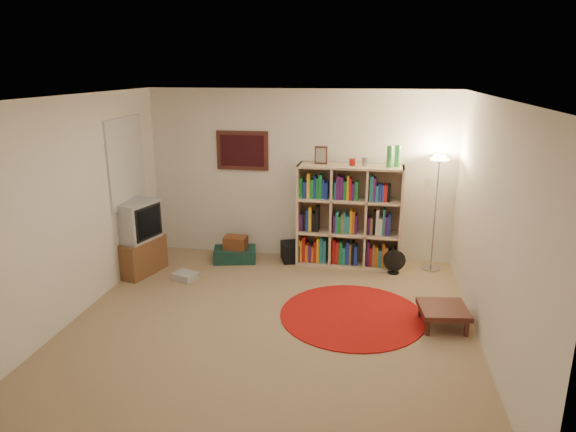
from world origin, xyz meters
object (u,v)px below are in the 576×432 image
(tv_stand, at_px, (136,238))
(suitcase, at_px, (235,255))
(bookshelf, at_px, (347,218))
(side_table, at_px, (443,310))
(floor_fan, at_px, (394,262))
(floor_lamp, at_px, (438,175))

(tv_stand, distance_m, suitcase, 1.44)
(bookshelf, bearing_deg, suitcase, -173.66)
(side_table, bearing_deg, floor_fan, 108.04)
(floor_lamp, bearing_deg, side_table, -91.61)
(bookshelf, relative_size, side_table, 3.10)
(side_table, bearing_deg, tv_stand, 166.64)
(floor_fan, height_order, suitcase, floor_fan)
(suitcase, bearing_deg, bookshelf, -7.53)
(tv_stand, bearing_deg, bookshelf, 30.83)
(floor_lamp, relative_size, suitcase, 2.42)
(bookshelf, xyz_separation_m, suitcase, (-1.65, -0.13, -0.61))
(tv_stand, relative_size, side_table, 1.81)
(suitcase, xyz_separation_m, side_table, (2.81, -1.60, 0.10))
(suitcase, bearing_deg, floor_lamp, -9.49)
(bookshelf, height_order, tv_stand, bookshelf)
(tv_stand, bearing_deg, side_table, 2.49)
(floor_lamp, distance_m, tv_stand, 4.25)
(floor_fan, xyz_separation_m, tv_stand, (-3.56, -0.52, 0.32))
(floor_lamp, xyz_separation_m, side_table, (-0.05, -1.73, -1.17))
(floor_fan, bearing_deg, suitcase, 163.46)
(bookshelf, height_order, suitcase, bookshelf)
(bookshelf, distance_m, floor_fan, 0.90)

